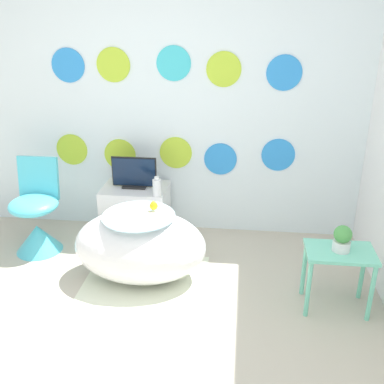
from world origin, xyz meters
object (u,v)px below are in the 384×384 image
Objects in this scene: potted_plant_left at (342,239)px; bathtub at (140,246)px; chair at (37,222)px; vase at (157,187)px; tv at (134,174)px.

bathtub is at bearing 171.73° from potted_plant_left.
chair reaches higher than vase.
chair reaches higher than potted_plant_left.
vase is at bearing 153.01° from potted_plant_left.
potted_plant_left is (2.45, -0.54, 0.28)m from chair.
potted_plant_left is (1.65, -0.88, -0.07)m from tv.
bathtub is at bearing -95.28° from vase.
tv is 0.29m from vase.
bathtub is 5.49× the size of potted_plant_left.
chair is 0.94m from tv.
vase is 0.92× the size of potted_plant_left.
potted_plant_left is at bearing -28.20° from tv.
chair is at bearing 161.80° from bathtub.
bathtub is 0.78m from tv.
tv is at bearing 145.15° from vase.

